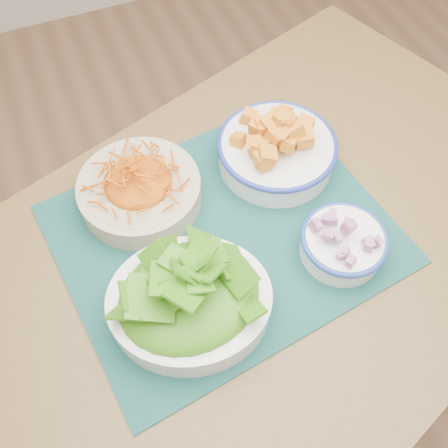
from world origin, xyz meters
name	(u,v)px	position (x,y,z in m)	size (l,w,h in m)	color
ground	(279,374)	(0.00, 0.00, 0.00)	(4.00, 4.00, 0.00)	#9C6C4B
table	(274,255)	(-0.04, 0.07, 0.65)	(1.36, 1.12, 0.75)	brown
placemat	(224,234)	(-0.14, 0.10, 0.75)	(0.57, 0.47, 0.00)	#0C2E2C
carrot_bowl	(139,186)	(-0.25, 0.23, 0.80)	(0.27, 0.27, 0.09)	#C0B08F
squash_bowl	(277,144)	(0.02, 0.21, 0.81)	(0.25, 0.25, 0.11)	white
lettuce_bowl	(189,295)	(-0.25, -0.02, 0.81)	(0.31, 0.29, 0.13)	white
onion_bowl	(344,241)	(0.03, -0.02, 0.79)	(0.18, 0.18, 0.08)	white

